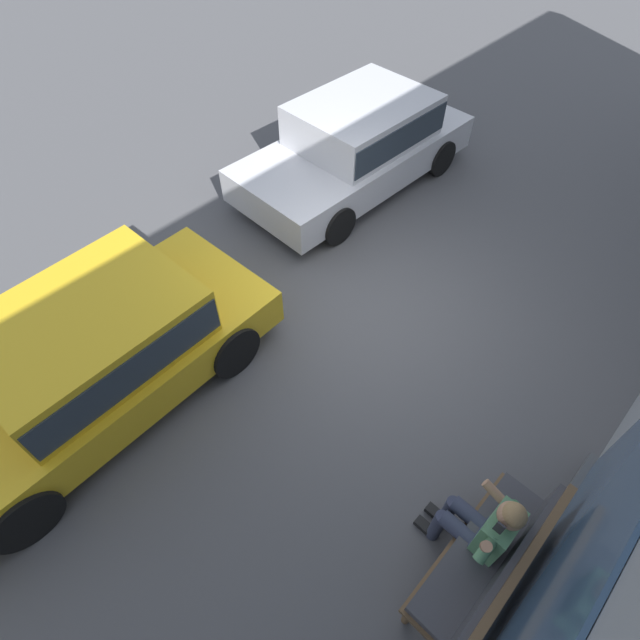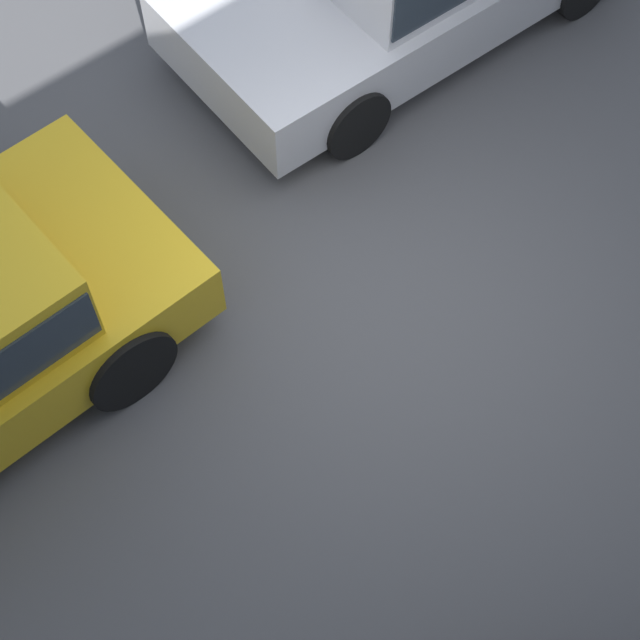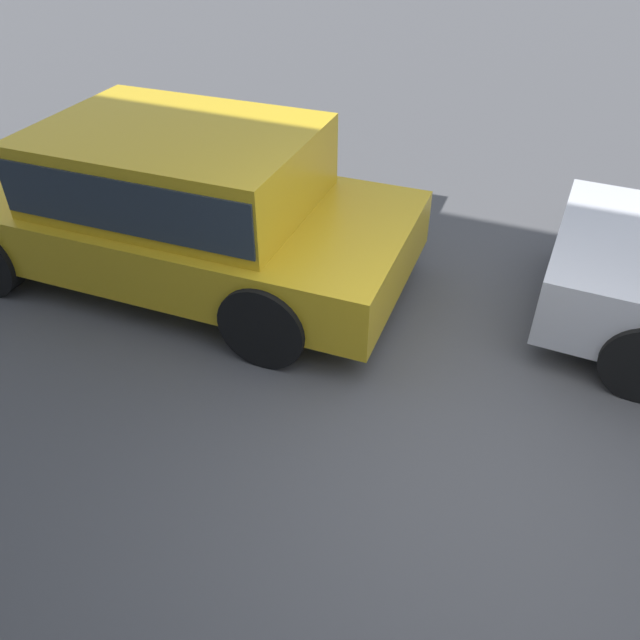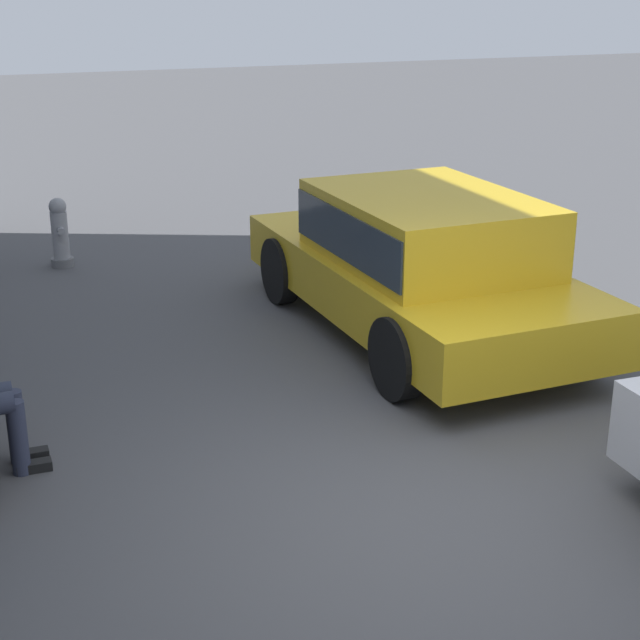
{
  "view_description": "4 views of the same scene",
  "coord_description": "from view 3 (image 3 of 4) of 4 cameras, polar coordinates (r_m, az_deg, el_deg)",
  "views": [
    {
      "loc": [
        3.66,
        2.6,
        5.16
      ],
      "look_at": [
        1.15,
        0.2,
        0.97
      ],
      "focal_mm": 28.0,
      "sensor_mm": 36.0,
      "label": 1
    },
    {
      "loc": [
        2.77,
        2.6,
        6.21
      ],
      "look_at": [
        0.9,
        0.33,
        1.14
      ],
      "focal_mm": 55.0,
      "sensor_mm": 36.0,
      "label": 2
    },
    {
      "loc": [
        0.05,
        2.6,
        3.13
      ],
      "look_at": [
        1.04,
        0.24,
        1.19
      ],
      "focal_mm": 35.0,
      "sensor_mm": 36.0,
      "label": 3
    },
    {
      "loc": [
        -4.7,
        2.6,
        3.25
      ],
      "look_at": [
        1.01,
        0.4,
        1.07
      ],
      "focal_mm": 55.0,
      "sensor_mm": 36.0,
      "label": 4
    }
  ],
  "objects": [
    {
      "name": "parked_car_mid",
      "position": [
        5.57,
        -13.17,
        10.92
      ],
      "size": [
        4.29,
        2.03,
        1.37
      ],
      "color": "gold",
      "rests_on": "ground_plane"
    },
    {
      "name": "ground_plane",
      "position": [
        4.07,
        15.56,
        -15.09
      ],
      "size": [
        60.0,
        60.0,
        0.0
      ],
      "primitive_type": "plane",
      "color": "#4C4C4F"
    }
  ]
}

